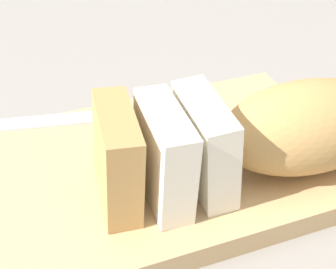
% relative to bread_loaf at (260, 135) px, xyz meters
% --- Properties ---
extents(ground_plane, '(3.00, 3.00, 0.00)m').
position_rel_bread_loaf_xyz_m(ground_plane, '(0.07, -0.05, -0.07)').
color(ground_plane, gray).
extents(cutting_board, '(0.37, 0.25, 0.02)m').
position_rel_bread_loaf_xyz_m(cutting_board, '(0.07, -0.05, -0.06)').
color(cutting_board, tan).
rests_on(cutting_board, ground_plane).
extents(bread_loaf, '(0.29, 0.11, 0.09)m').
position_rel_bread_loaf_xyz_m(bread_loaf, '(0.00, 0.00, 0.00)').
color(bread_loaf, tan).
rests_on(bread_loaf, cutting_board).
extents(bread_knife, '(0.27, 0.07, 0.02)m').
position_rel_bread_loaf_xyz_m(bread_knife, '(0.07, -0.13, -0.04)').
color(bread_knife, silver).
rests_on(bread_knife, cutting_board).
extents(crumb_near_knife, '(0.01, 0.01, 0.01)m').
position_rel_bread_loaf_xyz_m(crumb_near_knife, '(0.05, -0.03, -0.04)').
color(crumb_near_knife, tan).
rests_on(crumb_near_knife, cutting_board).
extents(crumb_near_loaf, '(0.01, 0.01, 0.01)m').
position_rel_bread_loaf_xyz_m(crumb_near_loaf, '(0.01, -0.12, -0.04)').
color(crumb_near_loaf, tan).
rests_on(crumb_near_loaf, cutting_board).
extents(crumb_stray_left, '(0.01, 0.01, 0.01)m').
position_rel_bread_loaf_xyz_m(crumb_stray_left, '(0.03, -0.02, -0.04)').
color(crumb_stray_left, tan).
rests_on(crumb_stray_left, cutting_board).
extents(crumb_stray_right, '(0.00, 0.00, 0.00)m').
position_rel_bread_loaf_xyz_m(crumb_stray_right, '(0.08, -0.03, -0.04)').
color(crumb_stray_right, tan).
rests_on(crumb_stray_right, cutting_board).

